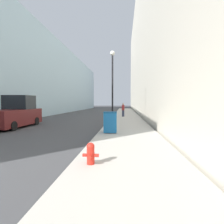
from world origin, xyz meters
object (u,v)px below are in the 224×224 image
Objects in this scene: fire_hydrant at (91,153)px; trash_bin at (110,122)px; lamppost at (112,81)px; pickup_truck at (14,114)px; pedestrian_on_sidewalk at (123,110)px.

fire_hydrant is 0.50× the size of trash_bin.
trash_bin reaches higher than fire_hydrant.
lamppost is at bearing 92.28° from trash_bin.
fire_hydrant is at bearing -91.53° from trash_bin.
fire_hydrant is 0.13× the size of pickup_truck.
pedestrian_on_sidewalk is (0.79, 7.14, -2.62)m from lamppost.
lamppost is (-0.03, 9.19, 3.12)m from fire_hydrant.
fire_hydrant is at bearing -89.82° from lamppost.
pickup_truck reaches higher than trash_bin.
trash_bin is at bearing 88.47° from fire_hydrant.
pickup_truck is (-7.49, 2.77, 0.22)m from trash_bin.
fire_hydrant is 16.36m from pedestrian_on_sidewalk.
trash_bin is at bearing -87.72° from lamppost.
lamppost is at bearing -96.31° from pedestrian_on_sidewalk.
trash_bin is 5.00m from lamppost.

